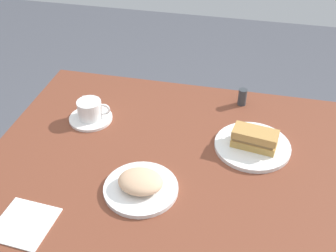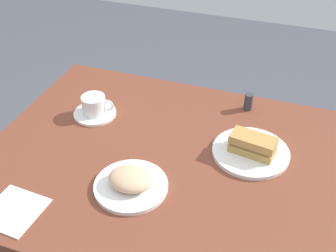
% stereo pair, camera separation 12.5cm
% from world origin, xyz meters
% --- Properties ---
extents(dining_table, '(1.23, 0.91, 0.75)m').
position_xyz_m(dining_table, '(0.00, 0.00, 0.62)').
color(dining_table, brown).
rests_on(dining_table, ground_plane).
extents(sandwich_plate, '(0.25, 0.25, 0.01)m').
position_xyz_m(sandwich_plate, '(0.22, 0.11, 0.76)').
color(sandwich_plate, white).
rests_on(sandwich_plate, dining_table).
extents(sandwich_front, '(0.15, 0.09, 0.06)m').
position_xyz_m(sandwich_front, '(0.23, 0.10, 0.80)').
color(sandwich_front, '#B88D45').
rests_on(sandwich_front, sandwich_plate).
extents(coffee_saucer, '(0.15, 0.15, 0.01)m').
position_xyz_m(coffee_saucer, '(-0.35, 0.14, 0.76)').
color(coffee_saucer, white).
rests_on(coffee_saucer, dining_table).
extents(coffee_cup, '(0.12, 0.09, 0.07)m').
position_xyz_m(coffee_cup, '(-0.35, 0.14, 0.80)').
color(coffee_cup, white).
rests_on(coffee_cup, coffee_saucer).
extents(spoon, '(0.06, 0.09, 0.01)m').
position_xyz_m(spoon, '(-0.40, 0.21, 0.76)').
color(spoon, silver).
rests_on(spoon, coffee_saucer).
extents(side_plate, '(0.22, 0.22, 0.01)m').
position_xyz_m(side_plate, '(-0.08, -0.16, 0.76)').
color(side_plate, white).
rests_on(side_plate, dining_table).
extents(side_food_pile, '(0.13, 0.11, 0.04)m').
position_xyz_m(side_food_pile, '(-0.08, -0.16, 0.79)').
color(side_food_pile, '#D8AB84').
rests_on(side_food_pile, side_plate).
extents(napkin, '(0.16, 0.16, 0.00)m').
position_xyz_m(napkin, '(-0.36, -0.35, 0.75)').
color(napkin, white).
rests_on(napkin, dining_table).
extents(salt_shaker, '(0.03, 0.03, 0.06)m').
position_xyz_m(salt_shaker, '(0.17, 0.36, 0.78)').
color(salt_shaker, '#33383D').
rests_on(salt_shaker, dining_table).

